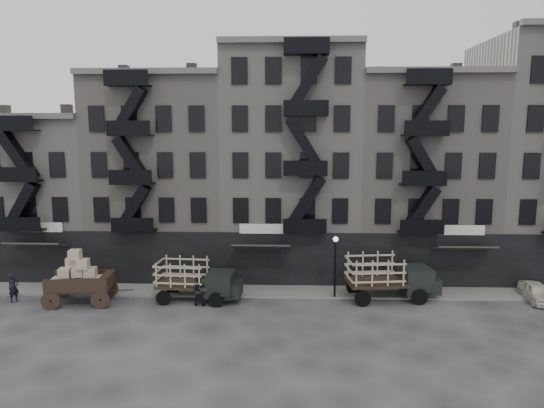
{
  "coord_description": "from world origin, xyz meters",
  "views": [
    {
      "loc": [
        -0.14,
        -28.76,
        11.32
      ],
      "look_at": [
        -1.26,
        4.0,
        6.22
      ],
      "focal_mm": 32.0,
      "sensor_mm": 36.0,
      "label": 1
    }
  ],
  "objects_px": {
    "wagon": "(78,273)",
    "stake_truck_west": "(196,277)",
    "pedestrian_mid": "(198,290)",
    "stake_truck_east": "(390,274)",
    "car_east": "(537,292)",
    "pedestrian_west": "(14,288)"
  },
  "relations": [
    {
      "from": "stake_truck_east",
      "to": "wagon",
      "type": "bearing_deg",
      "value": 177.34
    },
    {
      "from": "wagon",
      "to": "stake_truck_west",
      "type": "xyz_separation_m",
      "value": [
        7.59,
        0.76,
        -0.47
      ]
    },
    {
      "from": "stake_truck_east",
      "to": "car_east",
      "type": "relative_size",
      "value": 1.74
    },
    {
      "from": "wagon",
      "to": "pedestrian_mid",
      "type": "bearing_deg",
      "value": -6.72
    },
    {
      "from": "stake_truck_west",
      "to": "pedestrian_west",
      "type": "xyz_separation_m",
      "value": [
        -12.01,
        -0.66,
        -0.63
      ]
    },
    {
      "from": "car_east",
      "to": "pedestrian_west",
      "type": "relative_size",
      "value": 1.88
    },
    {
      "from": "pedestrian_mid",
      "to": "stake_truck_west",
      "type": "bearing_deg",
      "value": -68.01
    },
    {
      "from": "wagon",
      "to": "pedestrian_mid",
      "type": "distance_m",
      "value": 7.93
    },
    {
      "from": "stake_truck_east",
      "to": "pedestrian_west",
      "type": "xyz_separation_m",
      "value": [
        -24.86,
        -1.34,
        -0.77
      ]
    },
    {
      "from": "car_east",
      "to": "pedestrian_mid",
      "type": "xyz_separation_m",
      "value": [
        -22.28,
        -1.51,
        0.39
      ]
    },
    {
      "from": "stake_truck_west",
      "to": "car_east",
      "type": "xyz_separation_m",
      "value": [
        22.55,
        0.66,
        -0.97
      ]
    },
    {
      "from": "car_east",
      "to": "pedestrian_mid",
      "type": "distance_m",
      "value": 22.33
    },
    {
      "from": "stake_truck_west",
      "to": "stake_truck_east",
      "type": "bearing_deg",
      "value": 7.4
    },
    {
      "from": "stake_truck_west",
      "to": "pedestrian_mid",
      "type": "xyz_separation_m",
      "value": [
        0.27,
        -0.85,
        -0.59
      ]
    },
    {
      "from": "pedestrian_mid",
      "to": "car_east",
      "type": "bearing_deg",
      "value": -171.74
    },
    {
      "from": "wagon",
      "to": "stake_truck_east",
      "type": "bearing_deg",
      "value": -2.05
    },
    {
      "from": "stake_truck_west",
      "to": "pedestrian_mid",
      "type": "height_order",
      "value": "stake_truck_west"
    },
    {
      "from": "car_east",
      "to": "pedestrian_west",
      "type": "distance_m",
      "value": 34.59
    },
    {
      "from": "stake_truck_west",
      "to": "pedestrian_west",
      "type": "distance_m",
      "value": 12.05
    },
    {
      "from": "pedestrian_west",
      "to": "pedestrian_mid",
      "type": "distance_m",
      "value": 12.28
    },
    {
      "from": "stake_truck_west",
      "to": "car_east",
      "type": "relative_size",
      "value": 1.58
    },
    {
      "from": "stake_truck_west",
      "to": "wagon",
      "type": "bearing_deg",
      "value": -169.87
    }
  ]
}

